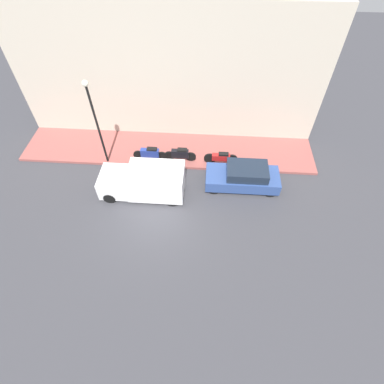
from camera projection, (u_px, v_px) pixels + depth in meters
ground_plane at (157, 216)px, 15.45m from camera, size 60.00×60.00×0.00m
sidewalk at (168, 150)px, 18.67m from camera, size 3.09×17.76×0.15m
building_facade at (168, 77)px, 16.81m from camera, size 0.30×17.76×7.93m
parked_car at (243, 177)px, 16.35m from camera, size 1.66×3.99×1.38m
delivery_van at (144, 181)px, 15.85m from camera, size 1.87×4.46×1.70m
motorcycle_black at (180, 154)px, 17.60m from camera, size 0.30×1.88×0.87m
motorcycle_blue at (150, 153)px, 17.64m from camera, size 0.30×2.02×0.86m
motorcycle_red at (221, 158)px, 17.44m from camera, size 0.30×1.96×0.78m
streetlamp at (94, 115)px, 15.41m from camera, size 0.32×0.32×5.17m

